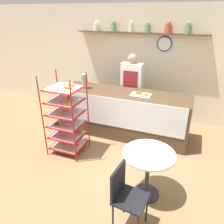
% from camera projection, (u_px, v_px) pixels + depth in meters
% --- Properties ---
extents(ground_plane, '(14.00, 14.00, 0.00)m').
position_uv_depth(ground_plane, '(105.00, 160.00, 4.07)').
color(ground_plane, olive).
extents(back_wall, '(10.00, 0.30, 2.70)m').
position_uv_depth(back_wall, '(139.00, 63.00, 5.38)').
color(back_wall, beige).
rests_on(back_wall, ground_plane).
extents(display_counter, '(2.77, 0.76, 0.98)m').
position_uv_depth(display_counter, '(123.00, 114.00, 4.76)').
color(display_counter, '#4C3823').
rests_on(display_counter, ground_plane).
extents(pastry_rack, '(0.66, 0.57, 1.55)m').
position_uv_depth(pastry_rack, '(67.00, 118.00, 4.06)').
color(pastry_rack, '#A51919').
rests_on(pastry_rack, ground_plane).
extents(person_worker, '(0.48, 0.23, 1.69)m').
position_uv_depth(person_worker, '(131.00, 87.00, 5.06)').
color(person_worker, '#282833').
rests_on(person_worker, ground_plane).
extents(cafe_table, '(0.74, 0.74, 0.75)m').
position_uv_depth(cafe_table, '(148.00, 164.00, 3.09)').
color(cafe_table, '#262628').
rests_on(cafe_table, ground_plane).
extents(cafe_chair, '(0.42, 0.42, 0.88)m').
position_uv_depth(cafe_chair, '(125.00, 192.00, 2.64)').
color(cafe_chair, black).
rests_on(cafe_chair, ground_plane).
extents(coffee_carafe, '(0.13, 0.13, 0.34)m').
position_uv_depth(coffee_carafe, '(84.00, 81.00, 4.74)').
color(coffee_carafe, gray).
rests_on(coffee_carafe, display_counter).
extents(donut_tray_counter, '(0.41, 0.28, 0.05)m').
position_uv_depth(donut_tray_counter, '(141.00, 94.00, 4.41)').
color(donut_tray_counter, silver).
rests_on(donut_tray_counter, display_counter).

